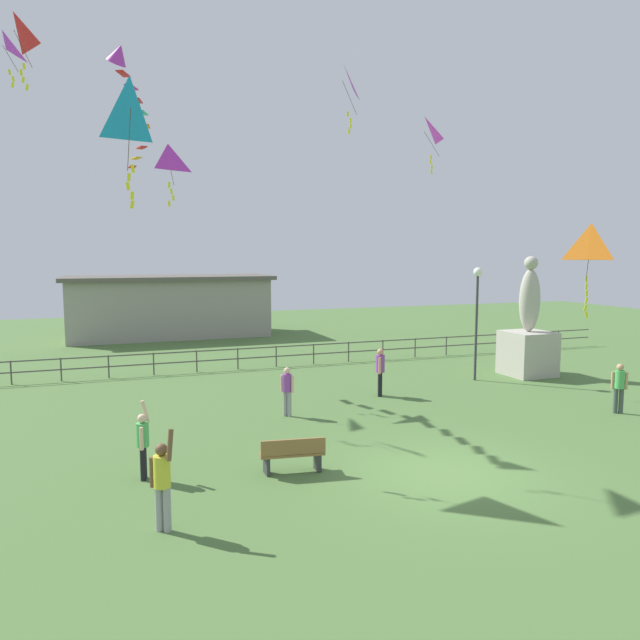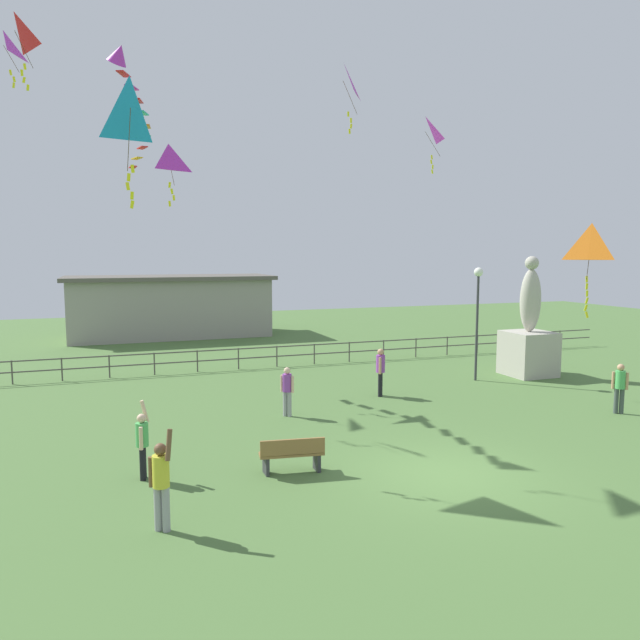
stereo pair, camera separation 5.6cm
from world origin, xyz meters
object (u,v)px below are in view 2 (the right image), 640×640
(person_3, at_px, (287,388))
(streamer_kite, at_px, (123,68))
(park_bench, at_px, (292,454))
(kite_3, at_px, (343,82))
(person_2, at_px, (620,385))
(kite_7, at_px, (591,246))
(person_0, at_px, (142,441))
(kite_2, at_px, (169,160))
(kite_5, at_px, (131,112))
(person_1, at_px, (161,480))
(kite_1, at_px, (15,32))
(kite_4, at_px, (4,47))
(kite_0, at_px, (425,133))
(statue_monument, at_px, (529,340))
(person_4, at_px, (380,369))
(lamppost, at_px, (478,299))

(person_3, bearing_deg, streamer_kite, 149.54)
(park_bench, xyz_separation_m, kite_3, (5.30, 9.96, 11.47))
(person_2, bearing_deg, kite_7, 166.78)
(person_0, relative_size, kite_7, 0.62)
(kite_2, distance_m, kite_5, 6.88)
(person_1, bearing_deg, kite_3, 54.76)
(kite_1, relative_size, kite_4, 1.18)
(person_3, distance_m, kite_7, 10.36)
(park_bench, xyz_separation_m, kite_2, (-1.65, 9.44, 7.96))
(kite_4, bearing_deg, person_1, -74.42)
(person_0, distance_m, streamer_kite, 11.87)
(kite_0, relative_size, kite_7, 0.88)
(statue_monument, bearing_deg, kite_3, 160.01)
(person_4, bearing_deg, person_3, -160.45)
(lamppost, relative_size, person_3, 2.93)
(lamppost, relative_size, park_bench, 2.95)
(park_bench, height_order, person_0, person_0)
(kite_5, bearing_deg, statue_monument, 15.98)
(kite_2, relative_size, kite_7, 0.77)
(person_2, relative_size, kite_1, 0.68)
(kite_2, xyz_separation_m, kite_7, (11.81, -7.80, -3.10))
(kite_1, bearing_deg, kite_2, -1.49)
(park_bench, distance_m, kite_4, 19.04)
(person_0, bearing_deg, person_1, -86.15)
(lamppost, bearing_deg, person_2, -76.81)
(statue_monument, xyz_separation_m, kite_4, (-19.83, 5.41, 11.22))
(kite_4, height_order, streamer_kite, kite_4)
(streamer_kite, bearing_deg, lamppost, -0.67)
(statue_monument, bearing_deg, kite_7, -114.01)
(kite_5, bearing_deg, kite_2, 77.01)
(person_2, xyz_separation_m, person_3, (-10.06, 3.32, -0.03))
(person_2, height_order, kite_2, kite_2)
(park_bench, bearing_deg, lamppost, 35.62)
(person_3, relative_size, streamer_kite, 0.26)
(statue_monument, height_order, person_1, statue_monument)
(kite_5, bearing_deg, kite_4, 111.71)
(statue_monument, bearing_deg, kite_0, 114.52)
(kite_5, distance_m, streamer_kite, 5.13)
(statue_monument, bearing_deg, lamppost, -177.39)
(lamppost, distance_m, kite_4, 20.33)
(lamppost, relative_size, kite_5, 1.47)
(person_4, relative_size, kite_1, 0.73)
(person_4, bearing_deg, kite_0, 49.98)
(kite_5, height_order, kite_7, kite_5)
(kite_0, distance_m, kite_1, 17.08)
(person_4, height_order, kite_1, kite_1)
(lamppost, distance_m, person_2, 6.42)
(statue_monument, relative_size, person_4, 2.90)
(person_2, distance_m, kite_7, 4.56)
(lamppost, relative_size, kite_0, 1.80)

